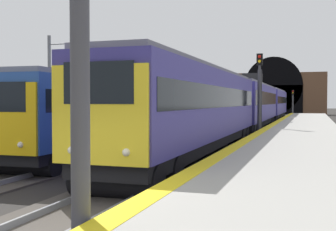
{
  "coord_description": "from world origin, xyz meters",
  "views": [
    {
      "loc": [
        -7.1,
        -5.05,
        2.63
      ],
      "look_at": [
        7.84,
        -0.09,
        2.11
      ],
      "focal_mm": 46.71,
      "sensor_mm": 36.0,
      "label": 1
    }
  ],
  "objects_px": {
    "catenary_mast_near": "(50,86)",
    "catenary_mast_far": "(152,87)",
    "railway_signal_mid": "(259,91)",
    "train_adjacent_platform": "(173,108)",
    "train_main_approaching": "(252,104)",
    "railway_signal_far": "(293,101)"
  },
  "relations": [
    {
      "from": "train_adjacent_platform",
      "to": "railway_signal_mid",
      "type": "bearing_deg",
      "value": 69.35
    },
    {
      "from": "railway_signal_mid",
      "to": "catenary_mast_far",
      "type": "distance_m",
      "value": 21.45
    },
    {
      "from": "railway_signal_mid",
      "to": "railway_signal_far",
      "type": "height_order",
      "value": "railway_signal_mid"
    },
    {
      "from": "catenary_mast_far",
      "to": "train_main_approaching",
      "type": "bearing_deg",
      "value": -118.49
    },
    {
      "from": "train_adjacent_platform",
      "to": "train_main_approaching",
      "type": "bearing_deg",
      "value": 147.85
    },
    {
      "from": "train_main_approaching",
      "to": "catenary_mast_near",
      "type": "xyz_separation_m",
      "value": [
        -13.16,
        11.76,
        1.25
      ]
    },
    {
      "from": "train_adjacent_platform",
      "to": "catenary_mast_near",
      "type": "xyz_separation_m",
      "value": [
        -5.24,
        7.05,
        1.48
      ]
    },
    {
      "from": "catenary_mast_near",
      "to": "catenary_mast_far",
      "type": "relative_size",
      "value": 0.86
    },
    {
      "from": "train_adjacent_platform",
      "to": "catenary_mast_far",
      "type": "bearing_deg",
      "value": -155.2
    },
    {
      "from": "train_adjacent_platform",
      "to": "catenary_mast_far",
      "type": "distance_m",
      "value": 16.09
    },
    {
      "from": "train_main_approaching",
      "to": "railway_signal_mid",
      "type": "relative_size",
      "value": 10.28
    },
    {
      "from": "train_adjacent_platform",
      "to": "railway_signal_mid",
      "type": "height_order",
      "value": "railway_signal_mid"
    },
    {
      "from": "train_main_approaching",
      "to": "catenary_mast_far",
      "type": "relative_size",
      "value": 7.09
    },
    {
      "from": "railway_signal_mid",
      "to": "catenary_mast_far",
      "type": "height_order",
      "value": "catenary_mast_far"
    },
    {
      "from": "catenary_mast_far",
      "to": "catenary_mast_near",
      "type": "bearing_deg",
      "value": -179.97
    },
    {
      "from": "train_main_approaching",
      "to": "railway_signal_mid",
      "type": "distance_m",
      "value": 10.4
    },
    {
      "from": "railway_signal_mid",
      "to": "railway_signal_far",
      "type": "relative_size",
      "value": 1.24
    },
    {
      "from": "railway_signal_far",
      "to": "catenary_mast_far",
      "type": "height_order",
      "value": "catenary_mast_far"
    },
    {
      "from": "train_main_approaching",
      "to": "railway_signal_far",
      "type": "xyz_separation_m",
      "value": [
        39.74,
        -1.81,
        0.33
      ]
    },
    {
      "from": "railway_signal_mid",
      "to": "railway_signal_far",
      "type": "distance_m",
      "value": 49.94
    },
    {
      "from": "railway_signal_far",
      "to": "train_main_approaching",
      "type": "bearing_deg",
      "value": -2.61
    },
    {
      "from": "train_adjacent_platform",
      "to": "catenary_mast_near",
      "type": "distance_m",
      "value": 8.91
    }
  ]
}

